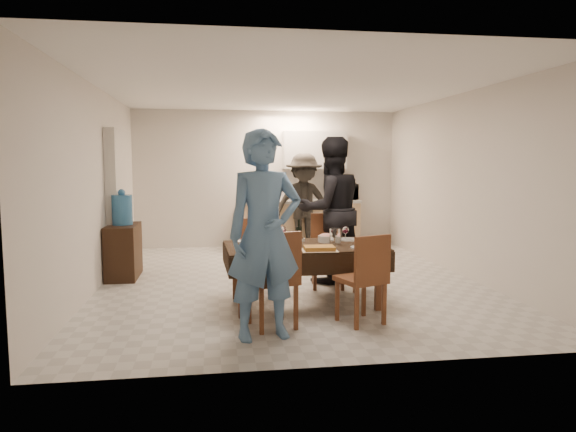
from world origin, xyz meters
The scene contains 33 objects.
floor centered at (0.00, 0.00, 0.00)m, with size 5.00×6.00×0.02m, color beige.
ceiling centered at (0.00, 0.00, 2.60)m, with size 5.00×6.00×0.02m, color white.
wall_back centered at (0.00, 3.00, 1.30)m, with size 5.00×0.02×2.60m, color beige.
wall_front centered at (0.00, -3.00, 1.30)m, with size 5.00×0.02×2.60m, color beige.
wall_left centered at (-2.50, 0.00, 1.30)m, with size 0.02×6.00×2.60m, color beige.
wall_right centered at (2.50, 0.00, 1.30)m, with size 0.02×6.00×2.60m, color beige.
stub_partition centered at (-2.42, 1.20, 1.05)m, with size 0.15×1.40×2.10m, color beige.
kitchen_base_cabinet centered at (0.60, 2.68, 0.43)m, with size 2.20×0.60×0.86m, color tan.
kitchen_worktop centered at (0.60, 2.68, 0.89)m, with size 2.24×0.64×0.05m, color #ACABA7.
upper_cabinet centered at (0.90, 2.82, 1.85)m, with size 1.20×0.34×0.70m, color silver.
dining_table centered at (-0.01, -1.18, 0.65)m, with size 1.80×1.09×0.69m.
chair_near_left centered at (-0.46, -2.02, 0.59)m, with size 0.54×0.55×0.52m.
chair_near_right centered at (0.44, -2.02, 0.56)m, with size 0.53×0.55×0.50m.
chair_far_left centered at (-0.46, -0.52, 0.55)m, with size 0.44×0.44×0.49m.
chair_far_right centered at (0.44, -0.52, 0.58)m, with size 0.49×0.49×0.51m.
console centered at (-2.28, 0.53, 0.38)m, with size 0.41×0.81×0.75m, color black.
water_jug centered at (-2.28, 0.53, 0.96)m, with size 0.28×0.28×0.42m, color teal.
wine_bottle centered at (-0.06, -1.13, 0.83)m, with size 0.07×0.07×0.29m, color black, non-canonical shape.
water_pitcher centered at (0.34, -1.23, 0.78)m, with size 0.12×0.12×0.19m, color white.
savoury_tart centered at (0.09, -1.56, 0.71)m, with size 0.38×0.28×0.05m, color #A97131.
salad_bowl centered at (0.29, -1.00, 0.72)m, with size 0.20×0.20×0.08m, color silver.
mushroom_dish centered at (-0.06, -0.90, 0.70)m, with size 0.20×0.20×0.04m, color silver.
wine_glass_a centered at (-0.56, -1.43, 0.78)m, with size 0.08×0.08×0.18m, color white, non-canonical shape.
wine_glass_b centered at (0.54, -0.93, 0.77)m, with size 0.08×0.08×0.17m, color white, non-canonical shape.
wine_glass_c centered at (-0.21, -0.88, 0.78)m, with size 0.08×0.08×0.18m, color white, non-canonical shape.
plate_near_left centered at (-0.61, -1.48, 0.69)m, with size 0.29×0.29×0.02m, color silver.
plate_near_right centered at (0.59, -1.48, 0.69)m, with size 0.27×0.27×0.02m, color silver.
plate_far_left centered at (-0.61, -0.88, 0.69)m, with size 0.29×0.29×0.02m, color silver.
plate_far_right centered at (0.59, -0.88, 0.69)m, with size 0.25×0.25×0.01m, color silver.
microwave centered at (1.42, 2.68, 1.06)m, with size 0.55×0.37×0.30m, color silver.
person_near centered at (-0.56, -2.23, 0.96)m, with size 0.70×0.46×1.93m, color #547DAA.
person_far centered at (0.54, -0.13, 0.98)m, with size 0.95×0.74×1.96m, color black.
person_kitchen centered at (0.60, 2.23, 0.89)m, with size 1.15×0.66×1.78m, color black.
Camera 1 is at (-1.01, -6.85, 1.62)m, focal length 32.00 mm.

